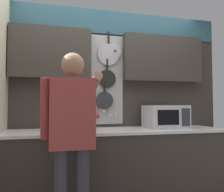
{
  "coord_description": "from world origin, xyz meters",
  "views": [
    {
      "loc": [
        -0.69,
        -2.54,
        1.16
      ],
      "look_at": [
        -0.02,
        0.22,
        1.29
      ],
      "focal_mm": 35.0,
      "sensor_mm": 36.0,
      "label": 1
    }
  ],
  "objects_px": {
    "microwave": "(165,117)",
    "utensil_crock": "(52,124)",
    "knife_block": "(86,121)",
    "person": "(72,128)"
  },
  "relations": [
    {
      "from": "microwave",
      "to": "utensil_crock",
      "type": "bearing_deg",
      "value": 179.93
    },
    {
      "from": "knife_block",
      "to": "utensil_crock",
      "type": "relative_size",
      "value": 0.81
    },
    {
      "from": "knife_block",
      "to": "person",
      "type": "relative_size",
      "value": 0.17
    },
    {
      "from": "knife_block",
      "to": "utensil_crock",
      "type": "distance_m",
      "value": 0.39
    },
    {
      "from": "utensil_crock",
      "to": "person",
      "type": "height_order",
      "value": "person"
    },
    {
      "from": "person",
      "to": "utensil_crock",
      "type": "bearing_deg",
      "value": 107.03
    },
    {
      "from": "microwave",
      "to": "utensil_crock",
      "type": "height_order",
      "value": "utensil_crock"
    },
    {
      "from": "microwave",
      "to": "person",
      "type": "relative_size",
      "value": 0.31
    },
    {
      "from": "microwave",
      "to": "person",
      "type": "height_order",
      "value": "person"
    },
    {
      "from": "microwave",
      "to": "utensil_crock",
      "type": "distance_m",
      "value": 1.41
    }
  ]
}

